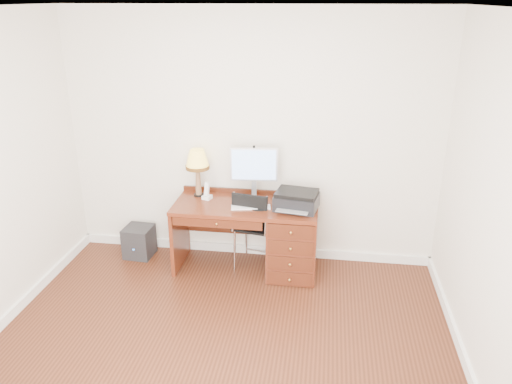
% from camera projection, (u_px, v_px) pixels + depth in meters
% --- Properties ---
extents(ground, '(4.00, 4.00, 0.00)m').
position_uv_depth(ground, '(219.00, 351.00, 4.17)').
color(ground, '#38180C').
rests_on(ground, ground).
extents(room_shell, '(4.00, 4.00, 4.00)m').
position_uv_depth(room_shell, '(233.00, 303.00, 4.73)').
color(room_shell, silver).
rests_on(room_shell, ground).
extents(desk, '(1.50, 0.67, 0.75)m').
position_uv_depth(desk, '(276.00, 235.00, 5.27)').
color(desk, '#612614').
rests_on(desk, ground).
extents(monitor, '(0.50, 0.18, 0.57)m').
position_uv_depth(monitor, '(254.00, 167.00, 5.18)').
color(monitor, silver).
rests_on(monitor, desk).
extents(keyboard, '(0.41, 0.18, 0.02)m').
position_uv_depth(keyboard, '(251.00, 207.00, 5.10)').
color(keyboard, white).
rests_on(keyboard, desk).
extents(mouse_pad, '(0.22, 0.22, 0.04)m').
position_uv_depth(mouse_pad, '(260.00, 206.00, 5.11)').
color(mouse_pad, black).
rests_on(mouse_pad, desk).
extents(printer, '(0.47, 0.39, 0.19)m').
position_uv_depth(printer, '(297.00, 200.00, 5.05)').
color(printer, black).
rests_on(printer, desk).
extents(leg_lamp, '(0.25, 0.25, 0.52)m').
position_uv_depth(leg_lamp, '(197.00, 162.00, 5.27)').
color(leg_lamp, black).
rests_on(leg_lamp, desk).
extents(phone, '(0.11, 0.11, 0.19)m').
position_uv_depth(phone, '(207.00, 194.00, 5.30)').
color(phone, white).
rests_on(phone, desk).
extents(pen_cup, '(0.08, 0.08, 0.10)m').
position_uv_depth(pen_cup, '(285.00, 198.00, 5.23)').
color(pen_cup, black).
rests_on(pen_cup, desk).
extents(chair, '(0.49, 0.50, 0.90)m').
position_uv_depth(chair, '(255.00, 222.00, 5.28)').
color(chair, black).
rests_on(chair, ground).
extents(equipment_box, '(0.32, 0.32, 0.35)m').
position_uv_depth(equipment_box, '(139.00, 241.00, 5.65)').
color(equipment_box, black).
rests_on(equipment_box, ground).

